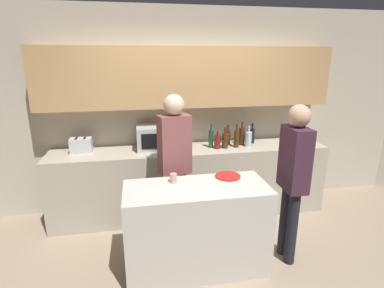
% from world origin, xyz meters
% --- Properties ---
extents(ground_plane, '(14.00, 14.00, 0.00)m').
position_xyz_m(ground_plane, '(0.00, 0.00, 0.00)').
color(ground_plane, gray).
extents(back_wall, '(6.40, 0.40, 2.70)m').
position_xyz_m(back_wall, '(0.00, 1.66, 1.54)').
color(back_wall, beige).
rests_on(back_wall, ground_plane).
extents(back_counter, '(3.60, 0.62, 0.92)m').
position_xyz_m(back_counter, '(0.00, 1.39, 0.46)').
color(back_counter, '#B7AD99').
rests_on(back_counter, ground_plane).
extents(kitchen_island, '(1.38, 0.59, 0.89)m').
position_xyz_m(kitchen_island, '(-0.15, 0.26, 0.45)').
color(kitchen_island, beige).
rests_on(kitchen_island, ground_plane).
extents(microwave, '(0.52, 0.39, 0.30)m').
position_xyz_m(microwave, '(-0.43, 1.46, 1.07)').
color(microwave, '#B7BABC').
rests_on(microwave, back_counter).
extents(toaster, '(0.26, 0.16, 0.18)m').
position_xyz_m(toaster, '(-1.38, 1.47, 1.01)').
color(toaster, silver).
rests_on(toaster, back_counter).
extents(potted_plant, '(0.14, 0.14, 0.39)m').
position_xyz_m(potted_plant, '(1.57, 1.47, 1.12)').
color(potted_plant, silver).
rests_on(potted_plant, back_counter).
extents(bottle_0, '(0.06, 0.06, 0.32)m').
position_xyz_m(bottle_0, '(0.26, 1.37, 1.05)').
color(bottle_0, '#194723').
rests_on(bottle_0, back_counter).
extents(bottle_1, '(0.08, 0.08, 0.24)m').
position_xyz_m(bottle_1, '(0.34, 1.31, 1.02)').
color(bottle_1, maroon).
rests_on(bottle_1, back_counter).
extents(bottle_2, '(0.08, 0.08, 0.28)m').
position_xyz_m(bottle_2, '(0.44, 1.31, 1.03)').
color(bottle_2, '#472814').
rests_on(bottle_2, back_counter).
extents(bottle_3, '(0.07, 0.07, 0.27)m').
position_xyz_m(bottle_3, '(0.53, 1.49, 1.03)').
color(bottle_3, '#472814').
rests_on(bottle_3, back_counter).
extents(bottle_4, '(0.07, 0.07, 0.32)m').
position_xyz_m(bottle_4, '(0.60, 1.33, 1.04)').
color(bottle_4, '#472814').
rests_on(bottle_4, back_counter).
extents(bottle_5, '(0.08, 0.08, 0.33)m').
position_xyz_m(bottle_5, '(0.71, 1.42, 1.05)').
color(bottle_5, '#472814').
rests_on(bottle_5, back_counter).
extents(bottle_6, '(0.09, 0.09, 0.28)m').
position_xyz_m(bottle_6, '(0.77, 1.33, 1.03)').
color(bottle_6, silver).
rests_on(bottle_6, back_counter).
extents(bottle_7, '(0.07, 0.07, 0.28)m').
position_xyz_m(bottle_7, '(0.87, 1.48, 1.03)').
color(bottle_7, black).
rests_on(bottle_7, back_counter).
extents(plate_on_island, '(0.26, 0.26, 0.01)m').
position_xyz_m(plate_on_island, '(0.21, 0.44, 0.90)').
color(plate_on_island, red).
rests_on(plate_on_island, kitchen_island).
extents(cup_0, '(0.07, 0.07, 0.09)m').
position_xyz_m(cup_0, '(-0.35, 0.40, 0.94)').
color(cup_0, tan).
rests_on(cup_0, kitchen_island).
extents(person_left, '(0.22, 0.34, 1.65)m').
position_xyz_m(person_left, '(0.82, 0.23, 0.98)').
color(person_left, black).
rests_on(person_left, ground_plane).
extents(person_center, '(0.38, 0.27, 1.70)m').
position_xyz_m(person_center, '(-0.28, 0.81, 1.02)').
color(person_center, black).
rests_on(person_center, ground_plane).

